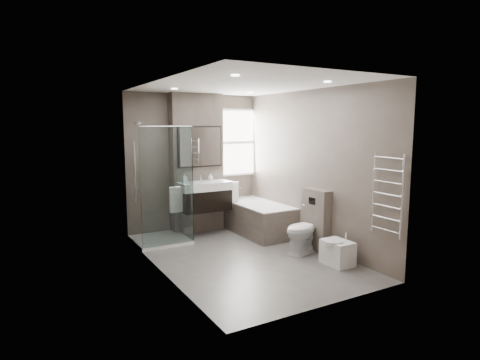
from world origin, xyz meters
TOP-DOWN VIEW (x-y plane):
  - room at (0.00, 0.00)m, footprint 2.70×3.90m
  - vanity_pier at (0.00, 1.77)m, footprint 1.00×0.25m
  - vanity at (0.00, 1.43)m, footprint 0.95×0.47m
  - mirror_cabinet at (0.00, 1.61)m, footprint 0.86×0.08m
  - towel_left at (-0.56, 1.40)m, footprint 0.24×0.06m
  - towel_right at (0.56, 1.40)m, footprint 0.24×0.06m
  - shower_enclosure at (-0.75, 1.35)m, footprint 0.90×0.90m
  - bathtub at (0.92, 1.10)m, footprint 0.75×1.60m
  - window at (0.90, 1.88)m, footprint 0.98×0.06m
  - toilet at (0.97, -0.27)m, footprint 0.83×0.60m
  - cistern_box at (1.21, -0.25)m, footprint 0.19×0.55m
  - bidet at (1.01, -0.96)m, footprint 0.39×0.45m
  - towel_radiator at (1.25, -1.60)m, footprint 0.03×0.49m
  - soap_bottle_a at (-0.36, 1.49)m, footprint 0.07×0.08m
  - soap_bottle_b at (0.18, 1.55)m, footprint 0.10×0.10m

SIDE VIEW (x-z plane):
  - bidet at x=1.01m, z-range -0.05..0.42m
  - bathtub at x=0.92m, z-range 0.03..0.60m
  - toilet at x=0.97m, z-range 0.00..0.76m
  - shower_enclosure at x=-0.75m, z-range -0.51..1.49m
  - cistern_box at x=1.21m, z-range 0.00..1.00m
  - towel_left at x=-0.56m, z-range 0.50..0.94m
  - towel_right at x=0.56m, z-range 0.50..0.94m
  - vanity at x=0.00m, z-range 0.41..1.07m
  - soap_bottle_b at x=0.18m, z-range 1.00..1.13m
  - soap_bottle_a at x=-0.36m, z-range 1.00..1.17m
  - towel_radiator at x=1.25m, z-range 0.57..1.67m
  - room at x=0.00m, z-range -0.05..2.65m
  - vanity_pier at x=0.00m, z-range 0.00..2.60m
  - mirror_cabinet at x=0.00m, z-range 1.25..2.01m
  - window at x=0.90m, z-range 1.01..2.34m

